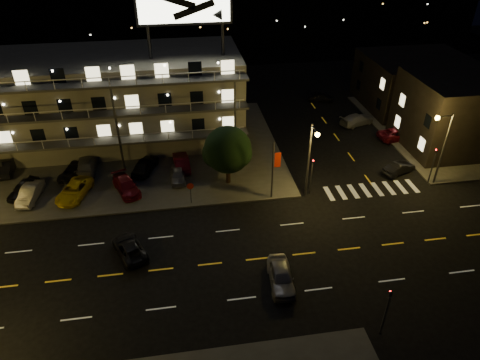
{
  "coord_description": "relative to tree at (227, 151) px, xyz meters",
  "views": [
    {
      "loc": [
        -3.51,
        -25.69,
        25.1
      ],
      "look_at": [
        1.75,
        8.0,
        2.73
      ],
      "focal_mm": 32.0,
      "sensor_mm": 36.0,
      "label": 1
    }
  ],
  "objects": [
    {
      "name": "signal_nw",
      "position": [
        7.97,
        -3.19,
        -1.35
      ],
      "size": [
        0.2,
        0.27,
        4.6
      ],
      "color": "#2D2D30",
      "rests_on": "ground"
    },
    {
      "name": "lot_car_1",
      "position": [
        -19.74,
        -0.06,
        -3.07
      ],
      "size": [
        2.04,
        4.41,
        1.4
      ],
      "primitive_type": "imported",
      "rotation": [
        0.0,
        0.0,
        -0.13
      ],
      "color": "gray",
      "rests_on": "curb_nw"
    },
    {
      "name": "side_car_3",
      "position": [
        16.52,
        19.84,
        -3.28
      ],
      "size": [
        4.04,
        2.59,
        1.28
      ],
      "primitive_type": "imported",
      "rotation": [
        0.0,
        0.0,
        1.26
      ],
      "color": "black",
      "rests_on": "ground"
    },
    {
      "name": "streetlight_ne",
      "position": [
        21.1,
        -3.39,
        1.04
      ],
      "size": [
        1.92,
        0.44,
        8.0
      ],
      "color": "#2D2D30",
      "rests_on": "ground"
    },
    {
      "name": "curb_ne",
      "position": [
        28.97,
        8.31,
        -3.85
      ],
      "size": [
        16.0,
        24.0,
        0.15
      ],
      "primitive_type": "cube",
      "color": "#383835",
      "rests_on": "ground"
    },
    {
      "name": "lot_car_7",
      "position": [
        -14.96,
        4.74,
        -3.04
      ],
      "size": [
        2.12,
        5.06,
        1.46
      ],
      "primitive_type": "imported",
      "rotation": [
        0.0,
        0.0,
        3.16
      ],
      "color": "gray",
      "rests_on": "curb_nw"
    },
    {
      "name": "signal_ne",
      "position": [
        20.97,
        -3.19,
        -1.35
      ],
      "size": [
        0.27,
        0.2,
        4.6
      ],
      "color": "#2D2D30",
      "rests_on": "ground"
    },
    {
      "name": "signal_sw",
      "position": [
        7.97,
        -20.19,
        -1.35
      ],
      "size": [
        0.2,
        0.27,
        4.6
      ],
      "color": "#2D2D30",
      "rests_on": "ground"
    },
    {
      "name": "lot_car_4",
      "position": [
        -5.18,
        1.24,
        -3.14
      ],
      "size": [
        1.52,
        3.72,
        1.27
      ],
      "primitive_type": "imported",
      "rotation": [
        0.0,
        0.0,
        0.01
      ],
      "color": "gray",
      "rests_on": "curb_nw"
    },
    {
      "name": "lot_car_5",
      "position": [
        -23.55,
        5.75,
        -3.01
      ],
      "size": [
        1.92,
        4.72,
        1.52
      ],
      "primitive_type": "imported",
      "rotation": [
        0.0,
        0.0,
        3.21
      ],
      "color": "black",
      "rests_on": "curb_nw"
    },
    {
      "name": "banner_north",
      "position": [
        4.05,
        -3.29,
        -0.49
      ],
      "size": [
        0.83,
        0.16,
        6.4
      ],
      "color": "#2D2D30",
      "rests_on": "ground"
    },
    {
      "name": "lot_car_8",
      "position": [
        -8.64,
        3.64,
        -3.01
      ],
      "size": [
        3.24,
        4.82,
        1.52
      ],
      "primitive_type": "imported",
      "rotation": [
        0.0,
        0.0,
        2.79
      ],
      "color": "black",
      "rests_on": "curb_nw"
    },
    {
      "name": "side_bldg_back",
      "position": [
        28.96,
        16.31,
        -0.42
      ],
      "size": [
        14.06,
        12.0,
        7.0
      ],
      "color": "black",
      "rests_on": "ground"
    },
    {
      "name": "lot_car_0",
      "position": [
        -20.59,
        0.96,
        -3.09
      ],
      "size": [
        2.89,
        4.32,
        1.37
      ],
      "primitive_type": "imported",
      "rotation": [
        0.0,
        0.0,
        -0.35
      ],
      "color": "black",
      "rests_on": "curb_nw"
    },
    {
      "name": "lot_car_2",
      "position": [
        -15.5,
        -0.16,
        -3.09
      ],
      "size": [
        3.59,
        5.33,
        1.36
      ],
      "primitive_type": "imported",
      "rotation": [
        0.0,
        0.0,
        -0.3
      ],
      "color": "yellow",
      "rests_on": "curb_nw"
    },
    {
      "name": "curb_nw",
      "position": [
        -15.03,
        8.31,
        -3.85
      ],
      "size": [
        44.0,
        24.0,
        0.15
      ],
      "primitive_type": "cube",
      "color": "#383835",
      "rests_on": "ground"
    },
    {
      "name": "lot_car_9",
      "position": [
        -4.7,
        3.63,
        -3.03
      ],
      "size": [
        1.94,
        4.63,
        1.49
      ],
      "primitive_type": "imported",
      "rotation": [
        0.0,
        0.0,
        3.23
      ],
      "color": "maroon",
      "rests_on": "curb_nw"
    },
    {
      "name": "side_car_2",
      "position": [
        18.83,
        11.45,
        -3.21
      ],
      "size": [
        5.28,
        3.57,
        1.42
      ],
      "primitive_type": "imported",
      "rotation": [
        0.0,
        0.0,
        1.93
      ],
      "color": "gray",
      "rests_on": "ground"
    },
    {
      "name": "stop_sign",
      "position": [
        -4.03,
        -3.12,
        -2.21
      ],
      "size": [
        0.91,
        0.11,
        2.61
      ],
      "color": "#2D2D30",
      "rests_on": "ground"
    },
    {
      "name": "lot_car_3",
      "position": [
        -10.42,
        -0.07,
        -3.1
      ],
      "size": [
        3.5,
        4.98,
        1.34
      ],
      "primitive_type": "imported",
      "rotation": [
        0.0,
        0.0,
        0.39
      ],
      "color": "maroon",
      "rests_on": "curb_nw"
    },
    {
      "name": "side_car_1",
      "position": [
        22.23,
        6.7,
        -3.23
      ],
      "size": [
        5.19,
        2.85,
        1.38
      ],
      "primitive_type": "imported",
      "rotation": [
        0.0,
        0.0,
        1.69
      ],
      "color": "maroon",
      "rests_on": "ground"
    },
    {
      "name": "side_bldg_front",
      "position": [
        28.96,
        4.31,
        0.33
      ],
      "size": [
        14.06,
        10.0,
        8.5
      ],
      "color": "black",
      "rests_on": "ground"
    },
    {
      "name": "lot_car_6",
      "position": [
        -16.06,
        3.89,
        -3.11
      ],
      "size": [
        3.34,
        5.14,
        1.32
      ],
      "primitive_type": "imported",
      "rotation": [
        0.0,
        0.0,
        2.88
      ],
      "color": "black",
      "rests_on": "curb_nw"
    },
    {
      "name": "tree",
      "position": [
        0.0,
        0.0,
        0.0
      ],
      "size": [
        5.04,
        4.85,
        6.35
      ],
      "color": "black",
      "rests_on": "curb_nw"
    },
    {
      "name": "side_car_0",
      "position": [
        18.73,
        -0.87,
        -3.28
      ],
      "size": [
        4.09,
        2.74,
        1.28
      ],
      "primitive_type": "imported",
      "rotation": [
        0.0,
        0.0,
        1.97
      ],
      "color": "black",
      "rests_on": "ground"
    },
    {
      "name": "road_car_east",
      "position": [
        2.22,
        -14.61,
        -3.16
      ],
      "size": [
        2.13,
        4.59,
        1.52
      ],
      "primitive_type": "imported",
      "rotation": [
        0.0,
        0.0,
        -0.08
      ],
      "color": "gray",
      "rests_on": "ground"
    },
    {
      "name": "road_car_west",
      "position": [
        -9.58,
        -9.41,
        -3.3
      ],
      "size": [
        3.6,
        4.9,
        1.24
      ],
      "primitive_type": "imported",
      "rotation": [
        0.0,
        0.0,
        3.53
      ],
      "color": "black",
      "rests_on": "ground"
    },
    {
      "name": "streetlight_nc",
      "position": [
        7.47,
        -3.75,
        1.04
      ],
      "size": [
        0.44,
        1.92,
        8.0
      ],
      "color": "#2D2D30",
      "rests_on": "ground"
    },
    {
      "name": "ground",
      "position": [
        -1.03,
        -11.69,
        -3.92
      ],
      "size": [
        140.0,
        140.0,
        0.0
      ],
      "primitive_type": "plane",
      "color": "black",
      "rests_on": "ground"
    },
    {
      "name": "motel",
      "position": [
        -10.98,
        12.19,
        1.42
      ],
      "size": [
        28.0,
        13.8,
        18.1
      ],
      "color": "gray",
      "rests_on": "ground"
    }
  ]
}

